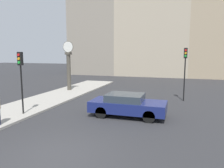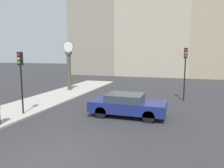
{
  "view_description": "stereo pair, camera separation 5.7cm",
  "coord_description": "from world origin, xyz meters",
  "px_view_note": "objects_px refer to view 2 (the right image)",
  "views": [
    {
      "loc": [
        4.17,
        -6.44,
        3.64
      ],
      "look_at": [
        -0.71,
        8.73,
        1.37
      ],
      "focal_mm": 35.0,
      "sensor_mm": 36.0,
      "label": 1
    },
    {
      "loc": [
        4.23,
        -6.43,
        3.64
      ],
      "look_at": [
        -0.71,
        8.73,
        1.37
      ],
      "focal_mm": 35.0,
      "sensor_mm": 36.0,
      "label": 2
    }
  ],
  "objects_px": {
    "traffic_light_near": "(21,70)",
    "street_clock": "(69,67)",
    "traffic_light_far": "(185,63)",
    "sedan_car": "(127,105)"
  },
  "relations": [
    {
      "from": "traffic_light_near",
      "to": "traffic_light_far",
      "type": "distance_m",
      "value": 11.39
    },
    {
      "from": "sedan_car",
      "to": "traffic_light_near",
      "type": "height_order",
      "value": "traffic_light_near"
    },
    {
      "from": "sedan_car",
      "to": "street_clock",
      "type": "height_order",
      "value": "street_clock"
    },
    {
      "from": "traffic_light_near",
      "to": "street_clock",
      "type": "distance_m",
      "value": 8.34
    },
    {
      "from": "sedan_car",
      "to": "traffic_light_far",
      "type": "distance_m",
      "value": 6.51
    },
    {
      "from": "sedan_car",
      "to": "street_clock",
      "type": "xyz_separation_m",
      "value": [
        -7.33,
        6.44,
        1.66
      ]
    },
    {
      "from": "sedan_car",
      "to": "street_clock",
      "type": "relative_size",
      "value": 0.94
    },
    {
      "from": "street_clock",
      "to": "traffic_light_far",
      "type": "bearing_deg",
      "value": -6.36
    },
    {
      "from": "sedan_car",
      "to": "traffic_light_far",
      "type": "bearing_deg",
      "value": 59.39
    },
    {
      "from": "traffic_light_far",
      "to": "traffic_light_near",
      "type": "bearing_deg",
      "value": -141.87
    }
  ]
}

